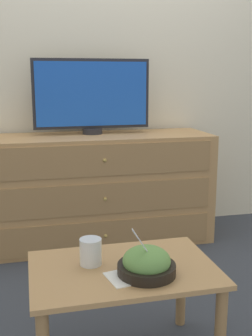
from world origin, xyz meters
TOP-DOWN VIEW (x-y plane):
  - ground_plane at (0.00, 0.00)m, footprint 12.00×12.00m
  - wall_back at (0.00, 0.03)m, footprint 12.00×0.05m
  - dresser at (-0.10, -0.28)m, footprint 1.54×0.51m
  - tv at (-0.12, -0.20)m, footprint 0.79×0.14m
  - coffee_table at (-0.23, -1.59)m, footprint 0.72×0.48m
  - takeout_bowl at (-0.16, -1.67)m, footprint 0.22×0.22m
  - drink_cup at (-0.35, -1.53)m, footprint 0.09×0.09m
  - napkin at (-0.24, -1.68)m, footprint 0.16×0.16m

SIDE VIEW (x-z plane):
  - ground_plane at x=0.00m, z-range 0.00..0.00m
  - coffee_table at x=-0.23m, z-range 0.13..0.55m
  - dresser at x=-0.10m, z-range 0.00..0.75m
  - napkin at x=-0.24m, z-range 0.41..0.42m
  - takeout_bowl at x=-0.16m, z-range 0.36..0.55m
  - drink_cup at x=-0.35m, z-range 0.41..0.51m
  - tv at x=-0.12m, z-range 0.76..1.26m
  - wall_back at x=0.00m, z-range 0.00..2.60m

